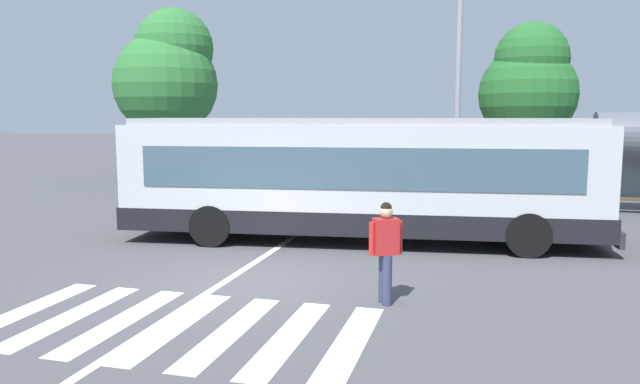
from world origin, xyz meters
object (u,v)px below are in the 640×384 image
pedestrian_crossing_street (386,247)px  parked_car_white (350,172)px  twin_arm_street_lamp (460,27)px  background_tree_right (529,84)px  city_transit_bus (359,178)px  background_tree_left (168,74)px  parked_car_red (482,175)px  parked_car_silver (408,174)px

pedestrian_crossing_street → parked_car_white: bearing=104.4°
twin_arm_street_lamp → background_tree_right: twin_arm_street_lamp is taller
city_transit_bus → background_tree_right: bearing=71.1°
city_transit_bus → twin_arm_street_lamp: 8.33m
pedestrian_crossing_street → background_tree_left: size_ratio=0.21×
parked_car_white → parked_car_red: size_ratio=1.02×
parked_car_red → twin_arm_street_lamp: (-0.92, -3.66, 5.31)m
parked_car_white → background_tree_left: bearing=164.4°
parked_car_silver → background_tree_left: size_ratio=0.55×
city_transit_bus → parked_car_red: (2.99, 10.36, -0.82)m
parked_car_red → background_tree_right: (1.88, 3.86, 3.75)m
city_transit_bus → background_tree_left: 17.98m
parked_car_red → twin_arm_street_lamp: 6.51m
parked_car_red → parked_car_silver: bearing=-171.8°
twin_arm_street_lamp → background_tree_right: 8.18m
parked_car_silver → twin_arm_street_lamp: bearing=-58.3°
city_transit_bus → twin_arm_street_lamp: size_ratio=1.19×
background_tree_right → pedestrian_crossing_street: bearing=-100.2°
parked_car_red → background_tree_left: background_tree_left is taller
parked_car_red → city_transit_bus: bearing=-106.1°
pedestrian_crossing_street → city_transit_bus: bearing=106.4°
parked_car_red → background_tree_right: bearing=64.0°
city_transit_bus → background_tree_right: background_tree_right is taller
parked_car_silver → background_tree_left: background_tree_left is taller
twin_arm_street_lamp → city_transit_bus: bearing=-107.2°
parked_car_silver → background_tree_right: size_ratio=0.64×
city_transit_bus → parked_car_red: size_ratio=2.62×
parked_car_silver → background_tree_right: (4.80, 4.28, 3.75)m
pedestrian_crossing_street → twin_arm_street_lamp: bearing=86.9°
background_tree_left → city_transit_bus: bearing=-46.3°
background_tree_left → background_tree_right: (17.04, 1.49, -0.66)m
parked_car_white → pedestrian_crossing_street: bearing=-75.6°
parked_car_white → parked_car_red: 5.39m
city_transit_bus → parked_car_white: city_transit_bus is taller
city_transit_bus → parked_car_silver: (0.07, 9.94, -0.82)m
parked_car_white → background_tree_right: (7.26, 4.21, 3.75)m
twin_arm_street_lamp → background_tree_left: 15.49m
city_transit_bus → parked_car_silver: city_transit_bus is taller
pedestrian_crossing_street → background_tree_left: bearing=127.6°
twin_arm_street_lamp → background_tree_left: twin_arm_street_lamp is taller
twin_arm_street_lamp → background_tree_left: bearing=157.0°
parked_car_white → parked_car_red: same height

